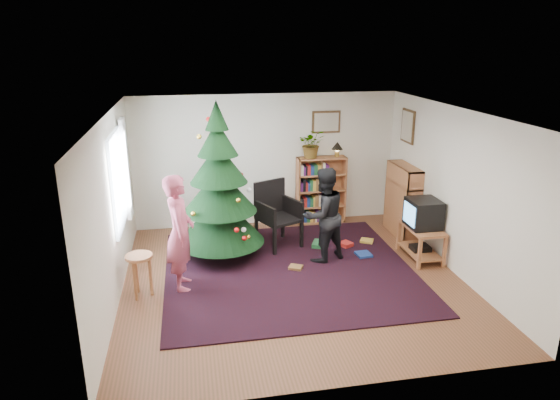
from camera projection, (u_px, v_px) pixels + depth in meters
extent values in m
plane|color=brown|center=(293.00, 279.00, 7.53)|extent=(5.00, 5.00, 0.00)
plane|color=white|center=(294.00, 113.00, 6.76)|extent=(5.00, 5.00, 0.00)
cube|color=silver|center=(266.00, 160.00, 9.48)|extent=(5.00, 0.02, 2.50)
cube|color=silver|center=(347.00, 279.00, 4.81)|extent=(5.00, 0.02, 2.50)
cube|color=silver|center=(112.00, 211.00, 6.71)|extent=(0.02, 5.00, 2.50)
cube|color=silver|center=(454.00, 191.00, 7.58)|extent=(0.02, 5.00, 2.50)
cube|color=black|center=(289.00, 270.00, 7.81)|extent=(3.80, 3.60, 0.02)
cube|color=silver|center=(118.00, 181.00, 7.20)|extent=(0.04, 1.20, 1.40)
cube|color=white|center=(126.00, 169.00, 7.86)|extent=(0.06, 0.35, 1.60)
cube|color=#4C3319|center=(326.00, 122.00, 9.44)|extent=(0.55, 0.03, 0.42)
cube|color=beige|center=(326.00, 122.00, 9.44)|extent=(0.47, 0.01, 0.34)
cube|color=#4C3319|center=(408.00, 126.00, 8.99)|extent=(0.03, 0.50, 0.60)
cube|color=beige|center=(408.00, 126.00, 8.99)|extent=(0.01, 0.42, 0.52)
cylinder|color=#3F2816|center=(222.00, 249.00, 8.27)|extent=(0.14, 0.14, 0.28)
cone|color=black|center=(220.00, 218.00, 8.10)|extent=(1.42, 1.42, 0.80)
cone|color=black|center=(219.00, 190.00, 7.95)|extent=(1.19, 1.19, 0.71)
cone|color=black|center=(218.00, 163.00, 7.81)|extent=(0.92, 0.92, 0.63)
cone|color=black|center=(217.00, 138.00, 7.69)|extent=(0.64, 0.64, 0.55)
cone|color=black|center=(216.00, 115.00, 7.58)|extent=(0.37, 0.37, 0.46)
cube|color=#A6623B|center=(321.00, 190.00, 9.70)|extent=(0.95, 0.30, 1.30)
cube|color=#A6623B|center=(322.00, 158.00, 9.50)|extent=(0.95, 0.30, 0.03)
cube|color=#A6623B|center=(403.00, 200.00, 9.08)|extent=(0.30, 0.95, 1.30)
cube|color=#A6623B|center=(405.00, 166.00, 8.88)|extent=(0.30, 0.95, 0.03)
cube|color=#A6623B|center=(422.00, 228.00, 8.10)|extent=(0.48, 0.87, 0.04)
cube|color=#A6623B|center=(420.00, 254.00, 7.77)|extent=(0.05, 0.05, 0.51)
cube|color=#A6623B|center=(445.00, 252.00, 7.84)|extent=(0.05, 0.05, 0.51)
cube|color=#A6623B|center=(399.00, 235.00, 8.52)|extent=(0.05, 0.05, 0.51)
cube|color=#A6623B|center=(422.00, 233.00, 8.59)|extent=(0.05, 0.05, 0.51)
cube|color=#A6623B|center=(420.00, 251.00, 8.22)|extent=(0.44, 0.83, 0.03)
cube|color=black|center=(420.00, 248.00, 8.21)|extent=(0.30, 0.25, 0.08)
cube|color=black|center=(423.00, 213.00, 8.02)|extent=(0.48, 0.52, 0.46)
cube|color=#5DB5FE|center=(409.00, 214.00, 7.98)|extent=(0.01, 0.41, 0.33)
cube|color=black|center=(279.00, 219.00, 8.55)|extent=(0.82, 0.82, 0.05)
cube|color=black|center=(276.00, 196.00, 8.72)|extent=(0.59, 0.30, 0.62)
cube|color=black|center=(265.00, 240.00, 8.32)|extent=(0.07, 0.07, 0.51)
cube|color=black|center=(298.00, 238.00, 8.42)|extent=(0.07, 0.07, 0.51)
cube|color=black|center=(260.00, 228.00, 8.85)|extent=(0.07, 0.07, 0.51)
cube|color=black|center=(291.00, 226.00, 8.94)|extent=(0.07, 0.07, 0.51)
cylinder|color=#A6623B|center=(139.00, 257.00, 6.86)|extent=(0.37, 0.37, 0.04)
cylinder|color=#A6623B|center=(151.00, 276.00, 6.98)|extent=(0.05, 0.05, 0.58)
cylinder|color=#A6623B|center=(136.00, 274.00, 7.05)|extent=(0.05, 0.05, 0.58)
cylinder|color=#A6623B|center=(135.00, 281.00, 6.84)|extent=(0.05, 0.05, 0.58)
imported|color=#B1465F|center=(180.00, 233.00, 7.03)|extent=(0.41, 0.62, 1.70)
imported|color=black|center=(323.00, 215.00, 7.94)|extent=(0.92, 0.83, 1.55)
imported|color=gray|center=(312.00, 144.00, 9.38)|extent=(0.54, 0.48, 0.54)
cylinder|color=#A57F33|center=(337.00, 154.00, 9.53)|extent=(0.09, 0.09, 0.09)
sphere|color=#FFD88C|center=(337.00, 149.00, 9.50)|extent=(0.09, 0.09, 0.09)
cone|color=black|center=(337.00, 146.00, 9.48)|extent=(0.22, 0.22, 0.14)
cube|color=#A51E19|center=(346.00, 245.00, 8.67)|extent=(0.20, 0.20, 0.08)
cube|color=navy|center=(364.00, 254.00, 8.29)|extent=(0.20, 0.20, 0.08)
cube|color=#1E592D|center=(320.00, 245.00, 8.67)|extent=(0.20, 0.20, 0.08)
cube|color=gold|center=(367.00, 241.00, 8.84)|extent=(0.20, 0.20, 0.08)
cube|color=brown|center=(296.00, 267.00, 7.82)|extent=(0.20, 0.20, 0.08)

